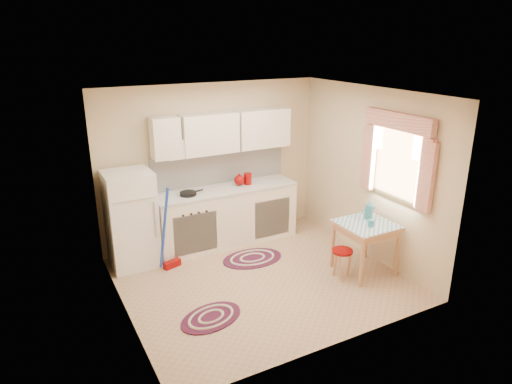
# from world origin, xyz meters

# --- Properties ---
(room_shell) EXTENTS (3.64, 3.60, 2.52)m
(room_shell) POSITION_xyz_m (0.16, 0.24, 1.60)
(room_shell) COLOR tan
(room_shell) RESTS_ON ground
(fridge) EXTENTS (0.65, 0.60, 1.40)m
(fridge) POSITION_xyz_m (-1.41, 1.25, 0.70)
(fridge) COLOR white
(fridge) RESTS_ON ground
(broom) EXTENTS (0.30, 0.20, 1.20)m
(broom) POSITION_xyz_m (-0.96, 0.90, 0.60)
(broom) COLOR #1B3AAA
(broom) RESTS_ON ground
(base_cabinets) EXTENTS (2.25, 0.60, 0.88)m
(base_cabinets) POSITION_xyz_m (0.08, 1.30, 0.44)
(base_cabinets) COLOR white
(base_cabinets) RESTS_ON ground
(countertop) EXTENTS (2.27, 0.62, 0.04)m
(countertop) POSITION_xyz_m (0.08, 1.30, 0.90)
(countertop) COLOR silver
(countertop) RESTS_ON base_cabinets
(frying_pan) EXTENTS (0.29, 0.29, 0.05)m
(frying_pan) POSITION_xyz_m (-0.54, 1.25, 0.94)
(frying_pan) COLOR black
(frying_pan) RESTS_ON countertop
(red_kettle) EXTENTS (0.21, 0.19, 0.18)m
(red_kettle) POSITION_xyz_m (0.32, 1.30, 1.01)
(red_kettle) COLOR #800404
(red_kettle) RESTS_ON countertop
(red_canister) EXTENTS (0.16, 0.16, 0.16)m
(red_canister) POSITION_xyz_m (0.47, 1.30, 1.00)
(red_canister) COLOR #800404
(red_canister) RESTS_ON countertop
(table) EXTENTS (0.72, 0.72, 0.72)m
(table) POSITION_xyz_m (1.39, -0.48, 0.36)
(table) COLOR tan
(table) RESTS_ON ground
(stool) EXTENTS (0.34, 0.34, 0.42)m
(stool) POSITION_xyz_m (0.99, -0.48, 0.21)
(stool) COLOR #800404
(stool) RESTS_ON ground
(coffee_pot) EXTENTS (0.17, 0.15, 0.28)m
(coffee_pot) POSITION_xyz_m (1.52, -0.36, 0.86)
(coffee_pot) COLOR teal
(coffee_pot) RESTS_ON table
(mug) EXTENTS (0.09, 0.09, 0.10)m
(mug) POSITION_xyz_m (1.37, -0.58, 0.77)
(mug) COLOR teal
(mug) RESTS_ON table
(rug_center) EXTENTS (0.94, 0.65, 0.02)m
(rug_center) POSITION_xyz_m (0.18, 0.58, 0.01)
(rug_center) COLOR maroon
(rug_center) RESTS_ON ground
(rug_left) EXTENTS (0.91, 0.73, 0.02)m
(rug_left) POSITION_xyz_m (-0.96, -0.53, 0.01)
(rug_left) COLOR maroon
(rug_left) RESTS_ON ground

